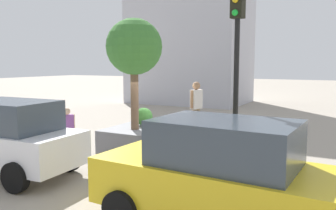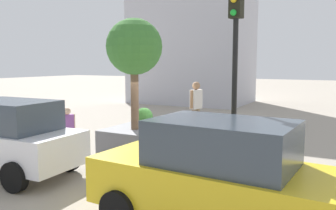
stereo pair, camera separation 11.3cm
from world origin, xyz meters
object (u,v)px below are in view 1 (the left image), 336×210
Objects in this scene: skateboard at (196,133)px; passerby_with_bag at (67,127)px; taxi_cab at (216,174)px; plaza_tree at (134,48)px; sedan_parked at (6,137)px; traffic_light_median at (237,53)px; planter_ledge at (168,142)px; skateboarder at (196,103)px.

skateboard is 4.49m from passerby_with_bag.
passerby_with_bag is at bearing -24.30° from taxi_cab.
taxi_cab is at bearing 117.75° from skateboard.
sedan_parked is at bearing 64.92° from plaza_tree.
planter_ledge is at bearing -40.96° from traffic_light_median.
traffic_light_median is at bearing 150.32° from plaza_tree.
taxi_cab is 0.93× the size of traffic_light_median.
planter_ledge is 5.21m from traffic_light_median.
taxi_cab is at bearing 117.75° from skateboarder.
skateboarder is (-2.30, -0.11, -1.82)m from plaza_tree.
planter_ledge is 0.96× the size of taxi_cab.
passerby_with_bag is (1.96, 1.30, -2.74)m from plaza_tree.
traffic_light_median is (-2.10, 2.62, 1.52)m from skateboarder.
taxi_cab is (-2.30, 4.37, -0.78)m from skateboarder.
skateboard is 0.18× the size of sedan_parked.
traffic_light_median reaches higher than skateboard.
passerby_with_bag is at bearing 26.98° from planter_ledge.
planter_ledge is 1.24m from skateboard.
traffic_light_median reaches higher than plaza_tree.
skateboard is 0.16× the size of traffic_light_median.
passerby_with_bag is at bearing 33.46° from plaza_tree.
skateboarder is (-0.00, 0.00, 0.98)m from skateboard.
skateboarder is at bearing -161.73° from passerby_with_bag.
passerby_with_bag is (6.37, -1.21, -2.44)m from traffic_light_median.
sedan_parked reaches higher than passerby_with_bag.
planter_ledge is 5.75m from taxi_cab.
plaza_tree reaches higher than sedan_parked.
skateboarder is at bearing -177.22° from plaza_tree.
sedan_parked is at bearing 12.18° from traffic_light_median.
planter_ledge is at bearing -53.02° from taxi_cab.
planter_ledge is at bearing -153.02° from passerby_with_bag.
plaza_tree is 3.61m from passerby_with_bag.
plaza_tree is 4.98m from sedan_parked.
skateboarder is 0.36× the size of sedan_parked.
traffic_light_median is at bearing 169.20° from passerby_with_bag.
passerby_with_bag is (3.13, 1.59, 0.53)m from planter_ledge.
skateboarder reaches higher than passerby_with_bag.
sedan_parked is at bearing -3.67° from taxi_cab.
skateboarder is at bearing -62.25° from taxi_cab.
sedan_parked is at bearing 43.98° from skateboarder.
planter_ledge is 3.48m from plaza_tree.
planter_ledge is at bearing -125.63° from sedan_parked.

